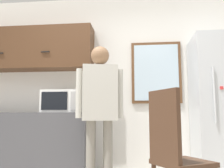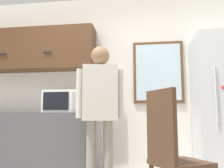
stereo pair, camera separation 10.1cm
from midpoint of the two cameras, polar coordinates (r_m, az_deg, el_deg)
back_wall at (r=3.79m, az=0.34°, el=0.32°), size 6.00×0.06×2.70m
counter at (r=3.82m, az=-19.13°, el=-12.95°), size 1.99×0.60×0.89m
upper_cabinets at (r=4.04m, az=-17.42°, el=7.38°), size 1.99×0.36×0.63m
microwave at (r=3.57m, az=-10.09°, el=-4.04°), size 0.50×0.42×0.31m
person at (r=2.96m, az=-1.83°, el=-3.83°), size 0.55×0.30×1.68m
chair at (r=2.20m, az=14.69°, el=-14.22°), size 0.56×0.56×1.06m
window at (r=3.74m, az=11.26°, el=2.67°), size 0.72×0.05×0.91m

